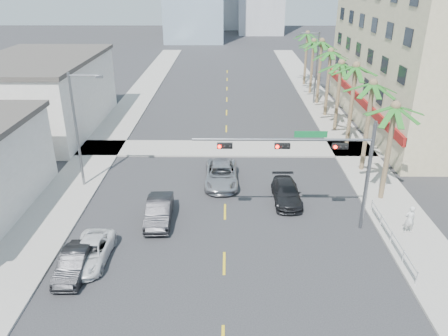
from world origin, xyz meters
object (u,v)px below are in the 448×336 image
object	(u,v)px
car_lane_left	(159,211)
car_parked_far	(90,252)
car_lane_center	(221,175)
car_parked_mid	(74,263)
car_lane_right	(286,193)
pedestrian	(410,219)
traffic_signal_mast	(319,157)

from	to	relation	value
car_lane_left	car_parked_far	bearing A→B (deg)	-128.59
car_parked_far	car_lane_center	distance (m)	12.85
car_parked_mid	car_lane_left	world-z (taller)	car_lane_left
car_lane_right	pedestrian	world-z (taller)	pedestrian
car_parked_far	pedestrian	world-z (taller)	pedestrian
traffic_signal_mast	car_lane_center	world-z (taller)	traffic_signal_mast
car_parked_mid	car_lane_center	size ratio (longest dim) A/B	0.72
car_parked_mid	car_lane_left	xyz separation A→B (m)	(3.93, 5.70, 0.11)
pedestrian	car_parked_far	bearing A→B (deg)	3.18
car_lane_center	car_lane_right	distance (m)	5.66
car_lane_right	car_lane_left	bearing A→B (deg)	-162.82
pedestrian	car_parked_mid	bearing A→B (deg)	6.00
car_parked_far	car_lane_left	world-z (taller)	car_lane_left
car_parked_mid	pedestrian	bearing A→B (deg)	10.47
car_parked_mid	car_lane_center	distance (m)	14.09
car_parked_far	car_lane_center	bearing A→B (deg)	55.89
car_lane_right	pedestrian	bearing A→B (deg)	-32.33
traffic_signal_mast	car_lane_center	distance (m)	9.99
car_lane_center	pedestrian	distance (m)	14.20
car_lane_center	car_lane_right	size ratio (longest dim) A/B	1.17
car_parked_mid	pedestrian	distance (m)	20.61
traffic_signal_mast	car_parked_far	distance (m)	14.79
traffic_signal_mast	car_parked_mid	bearing A→B (deg)	-160.76
car_parked_mid	pedestrian	xyz separation A→B (m)	(20.17, 4.20, 0.45)
car_lane_left	car_parked_mid	bearing A→B (deg)	-126.96
car_lane_center	pedestrian	size ratio (longest dim) A/B	2.90
car_lane_left	pedestrian	distance (m)	16.31
car_parked_mid	car_lane_right	distance (m)	15.51
car_parked_far	car_lane_center	xyz separation A→B (m)	(7.47, 10.46, 0.14)
car_parked_mid	car_lane_center	world-z (taller)	car_lane_center
traffic_signal_mast	car_lane_center	size ratio (longest dim) A/B	2.00
car_lane_center	pedestrian	world-z (taller)	pedestrian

